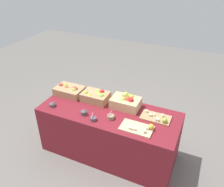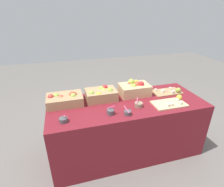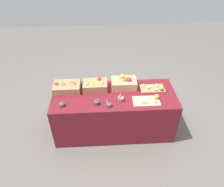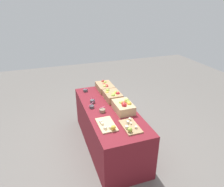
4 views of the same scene
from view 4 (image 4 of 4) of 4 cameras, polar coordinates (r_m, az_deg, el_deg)
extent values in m
plane|color=slate|center=(3.80, -0.79, -13.80)|extent=(10.00, 10.00, 0.00)
cube|color=maroon|center=(3.58, -0.83, -9.18)|extent=(1.90, 0.76, 0.74)
cube|color=tan|center=(4.04, -1.97, 1.81)|extent=(0.41, 0.29, 0.11)
sphere|color=#99B742|center=(4.11, -1.91, 2.95)|extent=(0.07, 0.07, 0.07)
sphere|color=#B2332D|center=(4.16, -2.47, 3.25)|extent=(0.07, 0.07, 0.07)
sphere|color=#D14C33|center=(4.06, -2.23, 2.46)|extent=(0.07, 0.07, 0.07)
sphere|color=#D14C33|center=(3.94, -1.53, 2.11)|extent=(0.07, 0.07, 0.07)
sphere|color=#B2332D|center=(3.92, -1.47, 1.82)|extent=(0.07, 0.07, 0.07)
sphere|color=#99B742|center=(3.92, -1.92, 1.87)|extent=(0.07, 0.07, 0.07)
cube|color=tan|center=(3.65, 0.15, -0.65)|extent=(0.38, 0.26, 0.13)
sphere|color=#99B742|center=(3.73, -1.18, 0.83)|extent=(0.07, 0.07, 0.07)
sphere|color=#B2C64C|center=(3.61, 0.58, -0.23)|extent=(0.07, 0.07, 0.07)
sphere|color=gold|center=(3.65, -1.36, 0.11)|extent=(0.07, 0.07, 0.07)
sphere|color=#99B742|center=(3.54, 1.02, -0.89)|extent=(0.07, 0.07, 0.07)
sphere|color=#99B742|center=(3.63, 1.00, 0.16)|extent=(0.07, 0.07, 0.07)
sphere|color=red|center=(3.59, 1.61, -0.06)|extent=(0.07, 0.07, 0.07)
sphere|color=#99B742|center=(3.53, 0.30, -0.59)|extent=(0.07, 0.07, 0.07)
cube|color=tan|center=(3.28, 3.10, -3.74)|extent=(0.39, 0.26, 0.14)
sphere|color=#99B742|center=(3.26, 2.53, -2.67)|extent=(0.08, 0.08, 0.08)
sphere|color=red|center=(3.17, 3.36, -3.25)|extent=(0.08, 0.08, 0.08)
sphere|color=#99B742|center=(3.26, 4.37, -2.49)|extent=(0.08, 0.08, 0.08)
sphere|color=red|center=(3.32, 3.70, -2.57)|extent=(0.08, 0.08, 0.08)
sphere|color=#B2C64C|center=(3.28, 4.07, -1.98)|extent=(0.08, 0.08, 0.08)
sphere|color=gold|center=(3.23, 4.73, -2.90)|extent=(0.08, 0.08, 0.08)
sphere|color=red|center=(3.25, 4.08, -3.16)|extent=(0.08, 0.08, 0.08)
sphere|color=#D14C33|center=(3.22, 3.21, -2.82)|extent=(0.08, 0.08, 0.08)
cube|color=#D1B284|center=(2.96, -1.55, -8.48)|extent=(0.39, 0.23, 0.02)
cube|color=beige|center=(2.94, -2.70, -8.25)|extent=(0.04, 0.04, 0.03)
cube|color=beige|center=(2.86, -0.50, -9.27)|extent=(0.04, 0.04, 0.03)
cube|color=beige|center=(2.84, -1.86, -9.43)|extent=(0.05, 0.05, 0.04)
cube|color=beige|center=(2.98, -3.10, -7.71)|extent=(0.04, 0.04, 0.04)
sphere|color=gold|center=(2.82, 0.37, -9.32)|extent=(0.07, 0.07, 0.07)
cube|color=tan|center=(2.93, 5.06, -8.96)|extent=(0.38, 0.22, 0.02)
cube|color=beige|center=(2.97, 4.32, -7.83)|extent=(0.04, 0.04, 0.04)
cube|color=beige|center=(2.88, 6.56, -9.16)|extent=(0.04, 0.04, 0.03)
cube|color=beige|center=(2.80, 4.96, -10.30)|extent=(0.03, 0.03, 0.02)
cube|color=beige|center=(2.95, 5.19, -8.20)|extent=(0.03, 0.03, 0.02)
sphere|color=#99B742|center=(2.79, 4.93, -9.86)|extent=(0.07, 0.07, 0.07)
cube|color=beige|center=(3.05, 4.89, -6.98)|extent=(0.04, 0.04, 0.03)
cube|color=beige|center=(2.86, 4.02, -9.19)|extent=(0.04, 0.04, 0.04)
cylinder|color=#4C4C51|center=(3.40, -5.58, -3.63)|extent=(0.08, 0.08, 0.04)
cylinder|color=#EA598C|center=(3.39, -5.74, -2.83)|extent=(0.04, 0.09, 0.05)
cylinder|color=#4C4C51|center=(3.56, -5.37, -2.15)|extent=(0.08, 0.08, 0.05)
cylinder|color=#EA598C|center=(3.52, -5.21, -1.44)|extent=(0.06, 0.08, 0.07)
cylinder|color=#4C4C51|center=(4.00, -7.27, 0.83)|extent=(0.08, 0.08, 0.04)
cylinder|color=#EA598C|center=(3.96, -7.22, 1.31)|extent=(0.02, 0.08, 0.04)
cylinder|color=gray|center=(3.27, -2.65, -4.69)|extent=(0.09, 0.09, 0.05)
cylinder|color=#EA598C|center=(3.26, -2.62, -3.79)|extent=(0.05, 0.08, 0.05)
camera|label=1|loc=(2.21, -61.64, 17.07)|focal=37.02mm
camera|label=2|loc=(3.67, -33.04, 11.40)|focal=28.36mm
camera|label=3|loc=(3.41, -51.85, 22.43)|focal=33.63mm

